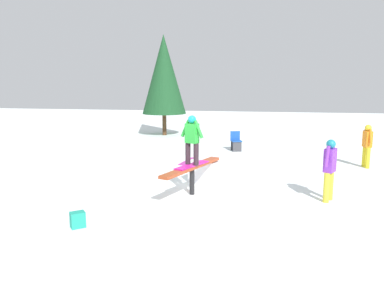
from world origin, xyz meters
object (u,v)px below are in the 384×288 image
loose_snowboard_magenta (188,161)px  bystander_purple (330,167)px  backpack_on_snow (78,220)px  pine_tree_near (164,75)px  rail_feature (192,170)px  main_rider_on_rail (192,141)px  folding_chair (236,142)px  loose_snowboard_white (22,213)px  bystander_orange (367,144)px

loose_snowboard_magenta → bystander_purple: bearing=-122.5°
bystander_purple → backpack_on_snow: bystander_purple is taller
bystander_purple → pine_tree_near: (-11.24, -7.28, 2.58)m
rail_feature → main_rider_on_rail: (0.00, 0.00, 0.80)m
pine_tree_near → folding_chair: bearing=45.4°
main_rider_on_rail → loose_snowboard_white: bearing=-35.6°
bystander_purple → loose_snowboard_white: 7.70m
bystander_purple → pine_tree_near: bearing=61.6°
bystander_purple → loose_snowboard_magenta: bystander_purple is taller
rail_feature → backpack_on_snow: bearing=-15.0°
rail_feature → bystander_purple: bystander_purple is taller
loose_snowboard_magenta → folding_chair: (-2.68, 1.68, 0.40)m
backpack_on_snow → pine_tree_near: bearing=-122.8°
folding_chair → pine_tree_near: pine_tree_near is taller
rail_feature → loose_snowboard_magenta: bearing=-147.4°
main_rider_on_rail → bystander_purple: bearing=114.0°
rail_feature → pine_tree_near: bearing=-141.6°
main_rider_on_rail → folding_chair: size_ratio=1.57×
folding_chair → backpack_on_snow: bearing=-124.7°
bystander_purple → bystander_orange: bearing=3.5°
main_rider_on_rail → bystander_orange: (-4.37, 5.64, -0.62)m
backpack_on_snow → loose_snowboard_white: bearing=-57.6°
rail_feature → bystander_purple: bearing=111.1°
backpack_on_snow → rail_feature: bearing=-165.0°
folding_chair → pine_tree_near: 6.96m
main_rider_on_rail → bystander_purple: main_rider_on_rail is taller
loose_snowboard_magenta → pine_tree_near: pine_tree_near is taller
rail_feature → folding_chair: (-6.91, 0.77, -0.28)m
bystander_purple → folding_chair: 7.43m
backpack_on_snow → pine_tree_near: 14.56m
bystander_purple → loose_snowboard_white: bearing=136.1°
backpack_on_snow → loose_snowboard_magenta: bearing=-138.3°
bystander_purple → loose_snowboard_white: (2.28, -7.29, -0.90)m
rail_feature → main_rider_on_rail: size_ratio=1.97×
rail_feature → loose_snowboard_magenta: (-4.22, -0.91, -0.69)m
bystander_orange → pine_tree_near: pine_tree_near is taller
main_rider_on_rail → rail_feature: bearing=0.0°
bystander_orange → pine_tree_near: (-6.92, -9.31, 2.62)m
bystander_orange → bystander_purple: 4.78m
bystander_orange → pine_tree_near: bearing=-137.4°
loose_snowboard_magenta → pine_tree_near: (-7.07, -2.76, 3.49)m
main_rider_on_rail → loose_snowboard_magenta: (-4.22, -0.91, -1.49)m
bystander_orange → backpack_on_snow: (7.16, -7.62, -0.71)m
rail_feature → pine_tree_near: size_ratio=0.47×
bystander_purple → pine_tree_near: pine_tree_near is taller
rail_feature → bystander_purple: 3.61m
loose_snowboard_magenta → bystander_orange: bearing=-78.4°
bystander_orange → pine_tree_near: size_ratio=0.27×
loose_snowboard_white → backpack_on_snow: 1.81m
main_rider_on_rail → loose_snowboard_magenta: main_rider_on_rail is taller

